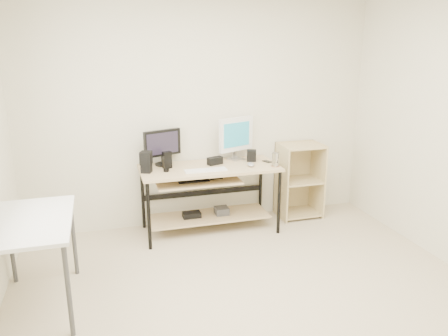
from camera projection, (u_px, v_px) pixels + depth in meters
room at (247, 151)px, 3.07m from camera, size 4.01×4.01×2.62m
desk at (207, 185)px, 4.80m from camera, size 1.50×0.65×0.75m
side_table at (32, 229)px, 3.35m from camera, size 0.60×1.00×0.75m
shelf_unit at (298, 179)px, 5.29m from camera, size 0.50×0.40×0.90m
black_monitor at (162, 145)px, 4.75m from camera, size 0.42×0.19×0.39m
white_imac at (236, 135)px, 4.96m from camera, size 0.44×0.21×0.49m
keyboard at (206, 170)px, 4.59m from camera, size 0.45×0.13×0.02m
mouse at (251, 164)px, 4.76m from camera, size 0.09×0.13×0.04m
center_speaker at (215, 161)px, 4.82m from camera, size 0.18×0.13×0.08m
speaker_left at (146, 162)px, 4.51m from camera, size 0.15×0.15×0.22m
speaker_right at (251, 156)px, 4.96m from camera, size 0.13×0.13×0.12m
audio_controller at (167, 160)px, 4.66m from camera, size 0.11×0.08×0.18m
volume_puck at (166, 170)px, 4.57m from camera, size 0.07×0.07×0.03m
smartphone at (267, 161)px, 4.94m from camera, size 0.09×0.12×0.01m
coaster at (275, 166)px, 4.76m from camera, size 0.12×0.12×0.01m
drinking_glass at (275, 159)px, 4.74m from camera, size 0.10×0.10×0.14m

